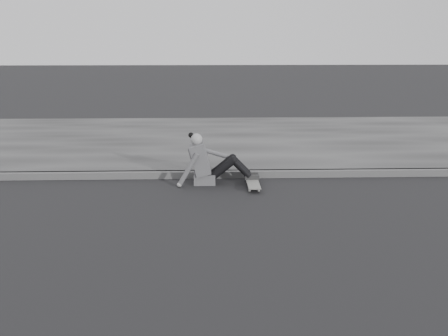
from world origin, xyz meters
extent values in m
plane|color=black|center=(0.00, 0.00, 0.00)|extent=(80.00, 80.00, 0.00)
cube|color=#4F4F4F|center=(0.00, 2.58, 0.06)|extent=(24.00, 0.16, 0.12)
cube|color=#3A3A3A|center=(0.00, 5.60, 0.06)|extent=(24.00, 6.00, 0.12)
cylinder|color=#9B9B96|center=(0.63, 1.72, 0.03)|extent=(0.03, 0.05, 0.05)
cylinder|color=#9B9B96|center=(0.78, 1.72, 0.03)|extent=(0.03, 0.05, 0.05)
cylinder|color=#9B9B96|center=(0.63, 2.24, 0.03)|extent=(0.03, 0.05, 0.05)
cylinder|color=#9B9B96|center=(0.78, 2.24, 0.03)|extent=(0.03, 0.05, 0.05)
cube|color=#313133|center=(0.70, 1.72, 0.06)|extent=(0.16, 0.04, 0.03)
cube|color=#313133|center=(0.70, 2.24, 0.06)|extent=(0.16, 0.04, 0.03)
cube|color=slate|center=(0.70, 1.98, 0.08)|extent=(0.20, 0.78, 0.02)
cube|color=#545457|center=(-0.10, 2.23, 0.09)|extent=(0.36, 0.34, 0.18)
cube|color=#545457|center=(-0.17, 2.23, 0.43)|extent=(0.37, 0.40, 0.57)
cube|color=#545457|center=(-0.30, 2.23, 0.55)|extent=(0.14, 0.30, 0.20)
cylinder|color=#979797|center=(-0.22, 2.23, 0.67)|extent=(0.09, 0.09, 0.08)
sphere|color=#979797|center=(-0.23, 2.23, 0.76)|extent=(0.20, 0.20, 0.20)
sphere|color=black|center=(-0.32, 2.25, 0.83)|extent=(0.09, 0.09, 0.09)
cylinder|color=black|center=(0.22, 2.14, 0.28)|extent=(0.43, 0.13, 0.39)
cylinder|color=black|center=(0.22, 2.32, 0.28)|extent=(0.43, 0.13, 0.39)
cylinder|color=black|center=(0.52, 2.14, 0.28)|extent=(0.35, 0.11, 0.36)
cylinder|color=black|center=(0.52, 2.32, 0.28)|extent=(0.35, 0.11, 0.36)
sphere|color=black|center=(0.38, 2.14, 0.42)|extent=(0.13, 0.13, 0.13)
sphere|color=black|center=(0.38, 2.32, 0.42)|extent=(0.13, 0.13, 0.13)
cube|color=#2A2A2A|center=(0.70, 2.14, 0.12)|extent=(0.24, 0.08, 0.07)
cube|color=#2A2A2A|center=(0.70, 2.32, 0.12)|extent=(0.24, 0.08, 0.07)
cylinder|color=#545457|center=(-0.37, 2.02, 0.29)|extent=(0.38, 0.08, 0.58)
sphere|color=#979797|center=(-0.52, 2.01, 0.04)|extent=(0.08, 0.08, 0.08)
cylinder|color=#545457|center=(0.07, 2.39, 0.49)|extent=(0.48, 0.08, 0.21)
camera|label=1|loc=(-0.04, -5.92, 2.40)|focal=40.00mm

